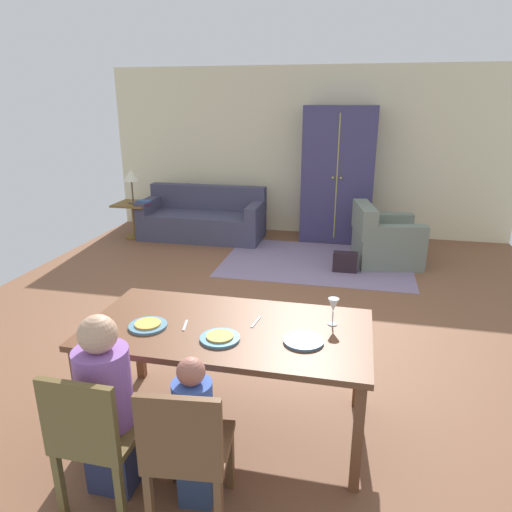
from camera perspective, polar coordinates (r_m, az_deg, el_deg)
name	(u,v)px	position (r m, az deg, el deg)	size (l,w,h in m)	color
ground_plane	(268,305)	(5.25, 1.46, -6.01)	(6.63, 6.22, 0.02)	brown
back_wall	(305,152)	(7.94, 6.06, 12.52)	(6.63, 0.10, 2.70)	beige
dining_table	(228,336)	(3.12, -3.43, -9.75)	(1.85, 0.94, 0.76)	brown
plate_near_man	(148,326)	(3.16, -13.10, -8.32)	(0.25, 0.25, 0.02)	teal
pizza_near_man	(148,324)	(3.15, -13.12, -8.08)	(0.17, 0.17, 0.01)	gold
plate_near_child	(220,338)	(2.93, -4.43, -10.02)	(0.25, 0.25, 0.02)	teal
pizza_near_child	(220,336)	(2.93, -4.44, -9.76)	(0.17, 0.17, 0.01)	gold
plate_near_woman	(303,341)	(2.91, 5.84, -10.30)	(0.25, 0.25, 0.02)	#4A709A
wine_glass	(333,306)	(3.10, 9.45, -6.07)	(0.07, 0.07, 0.19)	silver
fork	(185,325)	(3.13, -8.66, -8.39)	(0.02, 0.15, 0.01)	silver
knife	(256,322)	(3.14, 0.00, -8.07)	(0.01, 0.17, 0.01)	silver
dining_chair_man	(94,433)	(2.78, -19.24, -19.75)	(0.42, 0.42, 0.87)	brown
person_man	(110,409)	(2.89, -17.40, -17.45)	(0.30, 0.40, 1.11)	#282D4F
dining_chair_child	(186,448)	(2.58, -8.55, -22.19)	(0.46, 0.46, 0.87)	brown
person_child	(196,435)	(2.75, -7.41, -20.88)	(0.22, 0.30, 0.92)	navy
area_rug	(317,262)	(6.63, 7.44, -0.68)	(2.60, 1.80, 0.01)	gray
couch	(203,219)	(7.75, -6.48, 4.48)	(1.98, 0.86, 0.82)	#403F58
armchair	(384,240)	(6.71, 15.36, 1.86)	(1.00, 0.99, 0.82)	slate
armoire	(338,175)	(7.54, 10.00, 9.73)	(1.10, 0.59, 2.10)	#3A345D
side_table	(134,215)	(7.93, -14.68, 4.87)	(0.56, 0.56, 0.58)	brown
table_lamp	(131,177)	(7.81, -15.05, 9.37)	(0.26, 0.26, 0.54)	brown
book_lower	(143,203)	(7.75, -13.65, 6.29)	(0.22, 0.16, 0.03)	maroon
book_upper	(144,202)	(7.74, -13.56, 6.50)	(0.22, 0.16, 0.03)	#32508B
handbag	(345,262)	(6.29, 10.86, -0.73)	(0.32, 0.16, 0.26)	black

